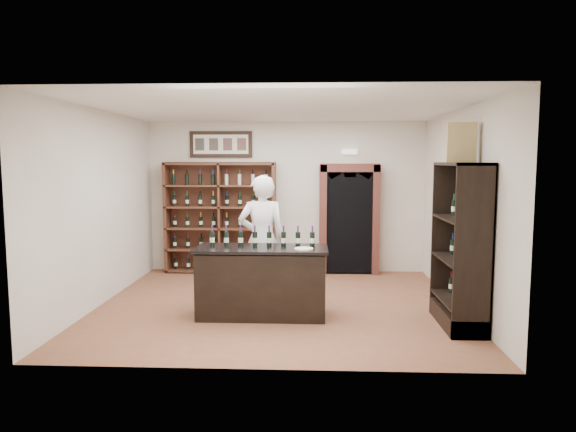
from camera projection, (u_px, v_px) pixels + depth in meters
The scene contains 22 objects.
floor at pixel (278, 304), 7.96m from camera, with size 5.50×5.50×0.00m, color brown.
ceiling at pixel (278, 108), 7.64m from camera, with size 5.50×5.50×0.00m, color white.
wall_back at pixel (286, 197), 10.29m from camera, with size 5.50×0.04×3.00m, color silver.
wall_left at pixel (101, 208), 7.93m from camera, with size 0.04×5.00×3.00m, color silver.
wall_right at pixel (461, 209), 7.68m from camera, with size 0.04×5.00×3.00m, color silver.
wine_shelf at pixel (221, 217), 10.22m from camera, with size 2.20×0.38×2.20m.
framed_picture at pixel (221, 144), 10.20m from camera, with size 1.25×0.04×0.52m, color black.
arched_doorway at pixel (349, 216), 10.10m from camera, with size 1.17×0.35×2.17m.
emergency_light at pixel (350, 152), 10.06m from camera, with size 0.30×0.10×0.10m, color white.
tasting_counter at pixel (262, 282), 7.32m from camera, with size 1.88×0.78×1.00m.
counter_bottle_0 at pixel (212, 239), 7.37m from camera, with size 0.07×0.07×0.30m.
counter_bottle_1 at pixel (226, 239), 7.36m from camera, with size 0.07×0.07×0.30m.
counter_bottle_2 at pixel (241, 239), 7.35m from camera, with size 0.07×0.07×0.30m.
counter_bottle_3 at pixel (255, 239), 7.34m from camera, with size 0.07×0.07×0.30m.
counter_bottle_4 at pixel (269, 239), 7.33m from camera, with size 0.07×0.07×0.30m.
counter_bottle_5 at pixel (284, 239), 7.32m from camera, with size 0.07×0.07×0.30m.
counter_bottle_6 at pixel (298, 239), 7.32m from camera, with size 0.07×0.07×0.30m.
counter_bottle_7 at pixel (312, 239), 7.31m from camera, with size 0.07×0.07×0.30m.
side_cabinet at pixel (462, 271), 6.88m from camera, with size 0.48×1.20×2.20m.
shopkeeper at pixel (262, 239), 7.99m from camera, with size 0.73×0.48×2.00m, color white.
plate at pixel (304, 249), 7.08m from camera, with size 0.26×0.26×0.02m, color silver.
wine_crate at pixel (461, 142), 6.84m from camera, with size 0.38×0.15×0.53m, color tan.
Camera 1 is at (0.50, -7.76, 2.21)m, focal length 32.00 mm.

